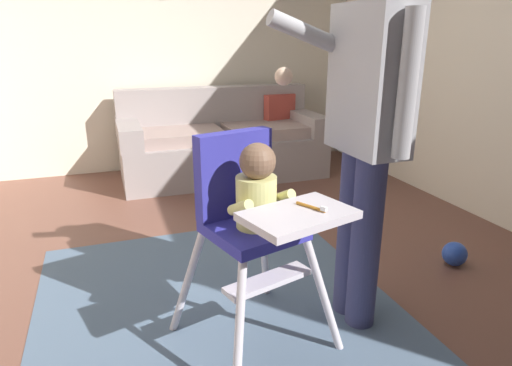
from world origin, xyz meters
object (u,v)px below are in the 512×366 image
object	(u,v)px
couch	(222,143)
adult_standing	(366,132)
high_chair	(253,207)
toy_ball	(455,254)

from	to	relation	value
couch	adult_standing	world-z (taller)	adult_standing
couch	high_chair	size ratio (longest dim) A/B	2.07
toy_ball	couch	bearing A→B (deg)	110.09
couch	toy_ball	world-z (taller)	couch
adult_standing	high_chair	bearing A→B (deg)	-0.67
adult_standing	couch	bearing A→B (deg)	-91.47
couch	high_chair	distance (m)	2.65
adult_standing	toy_ball	distance (m)	1.25
adult_standing	toy_ball	bearing A→B (deg)	-164.76
high_chair	toy_ball	xyz separation A→B (m)	(1.40, 0.26, -0.58)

